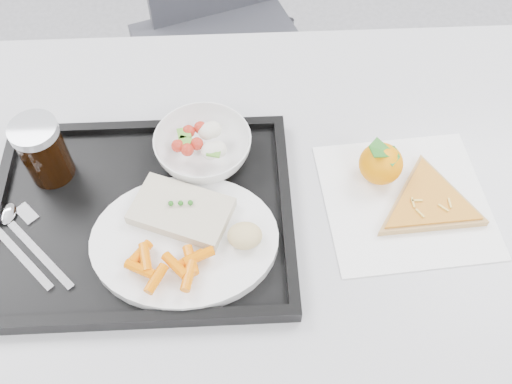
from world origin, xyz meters
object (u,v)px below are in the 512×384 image
(tray, at_px, (142,216))
(tangerine, at_px, (381,163))
(cola_glass, at_px, (43,150))
(pizza_slice, at_px, (429,203))
(table, at_px, (242,229))
(salad_bowl, at_px, (203,147))
(chair, at_px, (225,14))
(dinner_plate, at_px, (185,241))

(tray, relative_size, tangerine, 5.02)
(cola_glass, bearing_deg, pizza_slice, -8.07)
(table, height_order, pizza_slice, pizza_slice)
(table, bearing_deg, tray, -174.65)
(tray, distance_m, salad_bowl, 0.14)
(chair, bearing_deg, tangerine, -70.47)
(tray, bearing_deg, cola_glass, 149.59)
(tray, height_order, tangerine, tangerine)
(tangerine, bearing_deg, cola_glass, 177.51)
(dinner_plate, bearing_deg, cola_glass, 146.67)
(salad_bowl, height_order, cola_glass, cola_glass)
(table, distance_m, pizza_slice, 0.30)
(table, xyz_separation_m, tangerine, (0.22, 0.05, 0.10))
(pizza_slice, bearing_deg, table, 177.62)
(tray, distance_m, pizza_slice, 0.44)
(chair, distance_m, tray, 0.78)
(cola_glass, bearing_deg, tray, -30.41)
(dinner_plate, bearing_deg, salad_bowl, 80.44)
(table, relative_size, pizza_slice, 4.37)
(chair, height_order, tangerine, chair)
(salad_bowl, xyz_separation_m, cola_glass, (-0.24, -0.02, 0.03))
(dinner_plate, distance_m, salad_bowl, 0.16)
(dinner_plate, relative_size, pizza_slice, 0.98)
(tray, bearing_deg, table, 5.35)
(salad_bowl, distance_m, cola_glass, 0.24)
(cola_glass, distance_m, tangerine, 0.51)
(table, xyz_separation_m, salad_bowl, (-0.06, 0.09, 0.11))
(tangerine, bearing_deg, chair, 109.53)
(chair, distance_m, dinner_plate, 0.83)
(chair, distance_m, pizza_slice, 0.83)
(table, distance_m, tangerine, 0.25)
(cola_glass, bearing_deg, salad_bowl, 4.80)
(cola_glass, bearing_deg, tangerine, -2.49)
(cola_glass, height_order, pizza_slice, cola_glass)
(dinner_plate, xyz_separation_m, pizza_slice, (0.37, 0.06, -0.01))
(tray, xyz_separation_m, tangerine, (0.37, 0.06, 0.03))
(salad_bowl, xyz_separation_m, pizza_slice, (0.34, -0.10, -0.03))
(dinner_plate, bearing_deg, table, 39.40)
(chair, relative_size, tray, 2.07)
(tangerine, bearing_deg, salad_bowl, 171.28)
(chair, relative_size, pizza_slice, 3.39)
(pizza_slice, bearing_deg, salad_bowl, 163.41)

